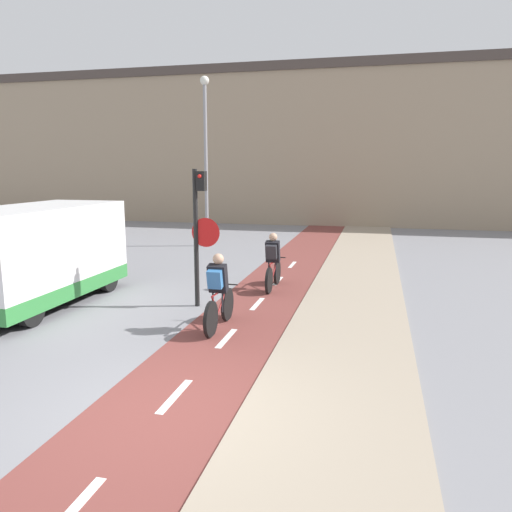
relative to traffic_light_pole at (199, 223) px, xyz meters
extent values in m
plane|color=gray|center=(1.27, -5.07, -1.97)|extent=(120.00, 120.00, 0.00)
cube|color=brown|center=(1.27, -5.07, -1.96)|extent=(2.02, 60.00, 0.02)
cube|color=white|center=(1.27, -4.57, -1.95)|extent=(0.12, 1.10, 0.00)
cube|color=white|center=(1.27, -2.07, -1.95)|extent=(0.12, 1.10, 0.00)
cube|color=white|center=(1.27, 0.43, -1.95)|extent=(0.12, 1.10, 0.00)
cube|color=white|center=(1.27, 2.93, -1.95)|extent=(0.12, 1.10, 0.00)
cube|color=white|center=(1.27, 5.43, -1.95)|extent=(0.12, 1.10, 0.00)
cube|color=gray|center=(3.47, -5.07, -1.95)|extent=(2.40, 60.00, 0.05)
cube|color=gray|center=(1.27, 19.51, 2.23)|extent=(60.00, 5.00, 8.40)
cube|color=#473D38|center=(1.27, 19.51, 6.68)|extent=(60.00, 5.20, 0.50)
cylinder|color=black|center=(-0.08, 0.00, -0.38)|extent=(0.11, 0.11, 3.18)
cube|color=black|center=(0.07, 0.00, 0.94)|extent=(0.20, 0.20, 0.44)
sphere|color=red|center=(0.07, -0.11, 1.05)|extent=(0.09, 0.09, 0.09)
cone|color=red|center=(0.15, 0.00, -0.22)|extent=(0.67, 0.01, 0.67)
cone|color=silver|center=(0.15, 0.00, -0.22)|extent=(0.60, 0.02, 0.60)
cylinder|color=gray|center=(-2.89, 8.77, 1.27)|extent=(0.14, 0.14, 6.49)
sphere|color=silver|center=(-2.89, 8.77, 4.63)|extent=(0.36, 0.36, 0.36)
cylinder|color=black|center=(0.94, -2.01, -1.62)|extent=(0.07, 0.71, 0.71)
cylinder|color=black|center=(0.94, -0.92, -1.62)|extent=(0.07, 0.71, 0.71)
cylinder|color=maroon|center=(0.94, -1.26, -1.43)|extent=(0.04, 0.69, 0.44)
cylinder|color=maroon|center=(0.94, -1.77, -1.41)|extent=(0.04, 0.36, 0.46)
cylinder|color=maroon|center=(0.94, -1.43, -1.21)|extent=(0.04, 1.01, 0.07)
cylinder|color=maroon|center=(0.94, -1.81, -1.63)|extent=(0.04, 0.42, 0.05)
cylinder|color=black|center=(0.94, -0.92, -1.18)|extent=(0.46, 0.03, 0.03)
cube|color=black|center=(0.94, -1.55, -0.91)|extent=(0.36, 0.31, 0.59)
sphere|color=tan|center=(0.94, -1.51, -0.53)|extent=(0.22, 0.22, 0.22)
cylinder|color=#232328|center=(0.84, -1.58, -1.36)|extent=(0.04, 0.07, 0.44)
cylinder|color=#232328|center=(1.04, -1.58, -1.36)|extent=(0.04, 0.07, 0.44)
cube|color=#3370B2|center=(0.94, -1.73, -0.89)|extent=(0.28, 0.23, 0.39)
cylinder|color=black|center=(1.31, 1.52, -1.63)|extent=(0.07, 0.68, 0.68)
cylinder|color=black|center=(1.31, 2.60, -1.63)|extent=(0.07, 0.68, 0.68)
cylinder|color=maroon|center=(1.31, 2.27, -1.45)|extent=(0.04, 0.69, 0.42)
cylinder|color=maroon|center=(1.31, 1.76, -1.43)|extent=(0.04, 0.36, 0.45)
cylinder|color=maroon|center=(1.31, 2.10, -1.24)|extent=(0.04, 1.01, 0.07)
cylinder|color=maroon|center=(1.31, 1.72, -1.64)|extent=(0.04, 0.41, 0.05)
cylinder|color=black|center=(1.31, 2.60, -1.20)|extent=(0.46, 0.03, 0.03)
cube|color=black|center=(1.31, 1.98, -0.94)|extent=(0.36, 0.31, 0.59)
sphere|color=tan|center=(1.31, 2.02, -0.56)|extent=(0.22, 0.22, 0.22)
cylinder|color=#232328|center=(1.21, 1.95, -1.38)|extent=(0.04, 0.07, 0.43)
cylinder|color=#232328|center=(1.41, 1.95, -1.38)|extent=(0.04, 0.07, 0.43)
cube|color=#28282D|center=(1.31, 1.80, -0.92)|extent=(0.28, 0.23, 0.39)
cube|color=white|center=(-3.77, -0.75, -0.68)|extent=(2.08, 4.69, 2.08)
cube|color=#33843D|center=(-3.77, -0.75, -1.55)|extent=(2.09, 4.70, 0.36)
cube|color=black|center=(-3.77, 1.58, -0.32)|extent=(1.87, 0.04, 0.70)
cylinder|color=black|center=(-4.71, 0.77, -1.62)|extent=(0.18, 0.70, 0.70)
cylinder|color=black|center=(-2.84, 0.77, -1.62)|extent=(0.18, 0.70, 0.70)
cylinder|color=black|center=(-2.84, -2.27, -1.62)|extent=(0.18, 0.70, 0.70)
camera|label=1|loc=(3.95, -10.71, 1.24)|focal=35.00mm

